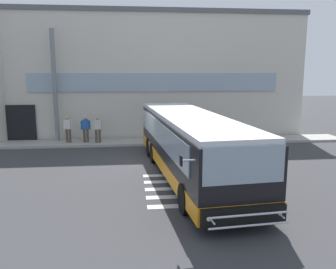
# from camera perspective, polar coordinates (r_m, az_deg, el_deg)

# --- Properties ---
(ground_plane) EXTENTS (80.00, 90.00, 0.02)m
(ground_plane) POSITION_cam_1_polar(r_m,az_deg,el_deg) (17.79, -3.71, -4.51)
(ground_plane) COLOR #353538
(ground_plane) RESTS_ON ground
(bay_paint_stripes) EXTENTS (4.40, 3.96, 0.01)m
(bay_paint_stripes) POSITION_cam_1_polar(r_m,az_deg,el_deg) (14.01, 5.35, -8.58)
(bay_paint_stripes) COLOR silver
(bay_paint_stripes) RESTS_ON ground
(terminal_building) EXTENTS (24.15, 13.80, 8.52)m
(terminal_building) POSITION_cam_1_polar(r_m,az_deg,el_deg) (28.82, -6.24, 9.67)
(terminal_building) COLOR beige
(terminal_building) RESTS_ON ground
(boarding_curb) EXTENTS (26.35, 2.00, 0.15)m
(boarding_curb) POSITION_cam_1_polar(r_m,az_deg,el_deg) (22.44, -4.25, -1.19)
(boarding_curb) COLOR #9E9B93
(boarding_curb) RESTS_ON ground
(entry_support_column) EXTENTS (0.28, 0.28, 6.94)m
(entry_support_column) POSITION_cam_1_polar(r_m,az_deg,el_deg) (23.08, -17.95, 7.53)
(entry_support_column) COLOR slate
(entry_support_column) RESTS_ON boarding_curb
(bus_main_foreground) EXTENTS (3.59, 12.20, 2.70)m
(bus_main_foreground) POSITION_cam_1_polar(r_m,az_deg,el_deg) (15.11, 3.57, -1.92)
(bus_main_foreground) COLOR black
(bus_main_foreground) RESTS_ON ground
(passenger_near_column) EXTENTS (0.58, 0.29, 1.68)m
(passenger_near_column) POSITION_cam_1_polar(r_m,az_deg,el_deg) (22.49, -15.95, 1.07)
(passenger_near_column) COLOR #4C4233
(passenger_near_column) RESTS_ON boarding_curb
(passenger_by_doorway) EXTENTS (0.58, 0.43, 1.68)m
(passenger_by_doorway) POSITION_cam_1_polar(r_m,az_deg,el_deg) (22.28, -13.27, 1.19)
(passenger_by_doorway) COLOR #4C4233
(passenger_by_doorway) RESTS_ON boarding_curb
(passenger_at_curb_edge) EXTENTS (0.59, 0.27, 1.68)m
(passenger_at_curb_edge) POSITION_cam_1_polar(r_m,az_deg,el_deg) (21.97, -11.37, 1.05)
(passenger_at_curb_edge) COLOR #4C4233
(passenger_at_curb_edge) RESTS_ON boarding_curb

